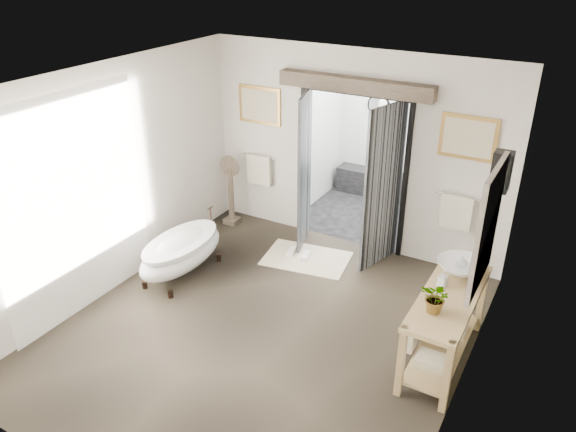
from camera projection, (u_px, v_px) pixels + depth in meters
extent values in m
plane|color=#4D4334|center=(263.00, 330.00, 6.67)|extent=(5.00, 5.00, 0.00)
cube|color=silver|center=(79.00, 357.00, 4.07)|extent=(4.50, 0.02, 2.90)
cube|color=silver|center=(108.00, 181.00, 7.01)|extent=(0.02, 5.00, 2.90)
cube|color=silver|center=(473.00, 277.00, 5.03)|extent=(0.02, 5.00, 2.90)
cube|color=silver|center=(262.00, 135.00, 8.64)|extent=(1.45, 0.02, 2.90)
cube|color=silver|center=(461.00, 171.00, 7.30)|extent=(1.45, 0.02, 2.90)
cube|color=silver|center=(358.00, 70.00, 7.46)|extent=(1.60, 0.02, 0.60)
cube|color=white|center=(257.00, 86.00, 5.38)|extent=(4.50, 5.00, 0.02)
cube|color=white|center=(74.00, 207.00, 6.57)|extent=(0.02, 2.20, 2.70)
cube|color=gray|center=(487.00, 228.00, 5.34)|extent=(0.05, 0.95, 1.25)
cube|color=silver|center=(484.00, 227.00, 5.35)|extent=(0.01, 0.80, 1.10)
cube|color=black|center=(501.00, 171.00, 6.10)|extent=(0.20, 0.20, 0.45)
sphere|color=#FFCC8C|center=(501.00, 171.00, 6.10)|extent=(0.10, 0.10, 0.10)
cube|color=black|center=(373.00, 215.00, 9.40)|extent=(2.20, 2.00, 0.01)
cube|color=white|center=(384.00, 64.00, 8.29)|extent=(2.20, 2.00, 0.02)
cube|color=white|center=(400.00, 128.00, 9.62)|extent=(2.20, 0.02, 2.50)
cube|color=white|center=(316.00, 134.00, 9.33)|extent=(0.02, 2.00, 2.50)
cube|color=white|center=(448.00, 157.00, 8.36)|extent=(0.02, 2.00, 2.50)
cube|color=black|center=(391.00, 186.00, 9.94)|extent=(2.00, 0.35, 0.45)
cylinder|color=silver|center=(378.00, 105.00, 9.62)|extent=(0.40, 0.03, 0.40)
cylinder|color=silver|center=(424.00, 112.00, 9.27)|extent=(0.40, 0.03, 0.40)
cube|color=black|center=(304.00, 162.00, 8.46)|extent=(0.07, 0.10, 2.30)
cube|color=black|center=(406.00, 182.00, 7.76)|extent=(0.07, 0.10, 2.30)
cube|color=black|center=(357.00, 92.00, 7.60)|extent=(1.67, 0.10, 0.07)
cube|color=black|center=(305.00, 172.00, 8.10)|extent=(0.26, 0.78, 2.30)
cube|color=black|center=(383.00, 188.00, 7.57)|extent=(0.26, 0.78, 2.30)
cube|color=brown|center=(354.00, 85.00, 7.46)|extent=(2.20, 0.20, 0.20)
cube|color=#B7863E|center=(260.00, 105.00, 8.43)|extent=(0.72, 0.03, 0.57)
cube|color=beige|center=(259.00, 105.00, 8.42)|extent=(0.62, 0.01, 0.47)
cube|color=#B7863E|center=(468.00, 138.00, 7.07)|extent=(0.72, 0.03, 0.57)
cube|color=beige|center=(468.00, 138.00, 7.06)|extent=(0.62, 0.01, 0.47)
cylinder|color=silver|center=(259.00, 156.00, 8.76)|extent=(0.60, 0.02, 0.02)
cube|color=#EDE7C3|center=(259.00, 170.00, 8.84)|extent=(0.42, 0.08, 0.48)
cylinder|color=silver|center=(459.00, 196.00, 7.39)|extent=(0.60, 0.02, 0.02)
cube|color=#EDE7C3|center=(456.00, 212.00, 7.47)|extent=(0.42, 0.08, 0.48)
cylinder|color=#2F1F15|center=(145.00, 285.00, 7.44)|extent=(0.07, 0.07, 0.11)
cylinder|color=#2F1F15|center=(171.00, 294.00, 7.24)|extent=(0.07, 0.07, 0.11)
cylinder|color=#2F1F15|center=(194.00, 250.00, 8.26)|extent=(0.07, 0.07, 0.11)
cylinder|color=#2F1F15|center=(219.00, 257.00, 8.07)|extent=(0.07, 0.07, 0.11)
ellipsoid|color=white|center=(181.00, 252.00, 7.62)|extent=(0.67, 1.50, 0.48)
cylinder|color=#2F1F15|center=(210.00, 214.00, 8.03)|extent=(0.03, 0.03, 0.19)
cube|color=tan|center=(401.00, 361.00, 5.54)|extent=(0.07, 0.07, 0.85)
cube|color=tan|center=(447.00, 377.00, 5.34)|extent=(0.07, 0.07, 0.85)
cube|color=tan|center=(442.00, 288.00, 6.70)|extent=(0.07, 0.07, 0.85)
cube|color=tan|center=(482.00, 299.00, 6.49)|extent=(0.07, 0.07, 0.85)
cube|color=tan|center=(449.00, 297.00, 5.84)|extent=(0.55, 1.60, 0.05)
cube|color=tan|center=(441.00, 347.00, 6.14)|extent=(0.45, 1.50, 0.03)
cylinder|color=silver|center=(422.00, 307.00, 6.06)|extent=(0.02, 1.40, 0.02)
cube|color=#EDE7C3|center=(415.00, 330.00, 6.03)|extent=(0.06, 0.34, 0.42)
cube|color=#EDE7C3|center=(433.00, 362.00, 5.83)|extent=(0.35, 0.25, 0.10)
cube|color=#EDE7C3|center=(451.00, 325.00, 6.38)|extent=(0.35, 0.25, 0.10)
cube|color=brown|center=(232.00, 220.00, 9.16)|extent=(0.22, 0.22, 0.08)
cylinder|color=brown|center=(231.00, 194.00, 8.95)|extent=(0.09, 0.09, 0.86)
cylinder|color=silver|center=(230.00, 166.00, 8.75)|extent=(0.30, 0.02, 0.30)
cylinder|color=brown|center=(230.00, 166.00, 8.74)|extent=(0.34, 0.02, 0.34)
cube|color=beige|center=(306.00, 258.00, 8.13)|extent=(1.31, 0.98, 0.01)
cube|color=white|center=(291.00, 252.00, 8.24)|extent=(0.16, 0.27, 0.05)
cube|color=white|center=(306.00, 256.00, 8.14)|extent=(0.16, 0.27, 0.05)
imported|color=white|center=(461.00, 269.00, 6.12)|extent=(0.57, 0.57, 0.18)
imported|color=gray|center=(437.00, 298.00, 5.49)|extent=(0.37, 0.34, 0.33)
imported|color=gray|center=(443.00, 279.00, 5.93)|extent=(0.11, 0.11, 0.19)
imported|color=gray|center=(462.00, 263.00, 6.24)|extent=(0.15, 0.15, 0.17)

